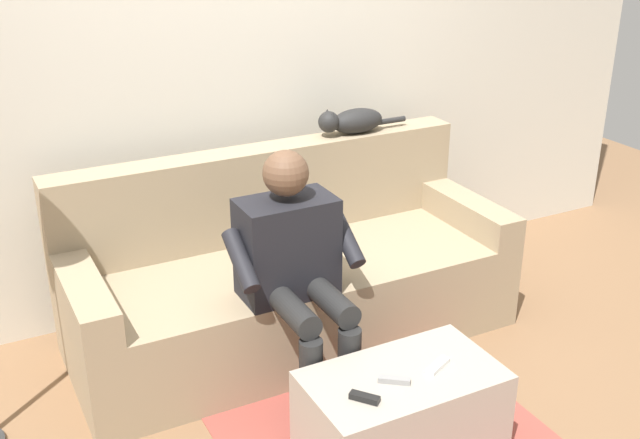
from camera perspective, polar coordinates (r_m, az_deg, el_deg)
The scene contains 10 objects.
ground_plane at distance 3.53m, azimuth 3.05°, elevation -13.79°, with size 8.00×8.00×0.00m, color #846042.
back_wall at distance 4.08m, azimuth -6.17°, elevation 12.76°, with size 5.36×0.06×2.78m, color beige.
couch at distance 3.92m, azimuth -2.37°, elevation -4.26°, with size 2.18×0.85×0.92m.
coffee_table at distance 3.21m, azimuth 5.97°, elevation -13.98°, with size 0.77×0.44×0.38m.
person_solo_seated at distance 3.36m, azimuth -1.86°, elevation -3.11°, with size 0.57×0.58×1.11m.
cat_on_backrest at distance 4.12m, azimuth 2.37°, elevation 7.22°, with size 0.52×0.14×0.14m.
remote_gray at distance 3.04m, azimuth 5.45°, elevation -11.62°, with size 0.12×0.03×0.02m, color gray.
remote_white at distance 3.15m, azimuth 8.62°, elevation -10.54°, with size 0.13×0.04×0.02m, color white.
remote_black at distance 2.94m, azimuth 3.28°, elevation -12.89°, with size 0.11×0.04×0.02m, color black.
floor_rug at distance 3.39m, azimuth 4.84°, elevation -15.54°, with size 1.29×1.55×0.01m, color #9E473D.
Camera 1 is at (1.46, 3.01, 2.13)m, focal length 43.69 mm.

